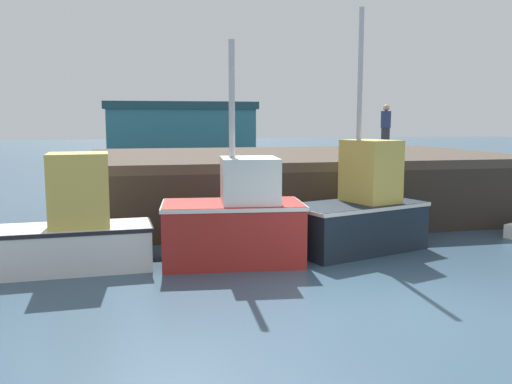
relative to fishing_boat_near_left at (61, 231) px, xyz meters
name	(u,v)px	position (x,y,z in m)	size (l,w,h in m)	color
ground	(359,305)	(5.16, -3.10, -0.87)	(120.00, 160.00, 0.10)	#334C60
pier	(299,164)	(6.51, 5.16, 0.83)	(13.22, 7.90, 1.97)	#473D33
fishing_boat_near_left	(61,231)	(0.00, 0.00, 0.00)	(3.93, 1.51, 2.39)	silver
fishing_boat_near_right	(236,221)	(3.57, -0.10, 0.08)	(3.12, 1.86, 4.68)	maroon
fishing_boat_mid	(360,213)	(6.61, 0.42, 0.07)	(3.52, 2.53, 5.53)	#19232D
dockworker	(386,128)	(9.83, 6.03, 1.94)	(0.34, 0.34, 1.59)	#2D3342
warehouse	(180,133)	(4.39, 27.76, 1.31)	(10.20, 5.87, 4.24)	#2D6B7A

